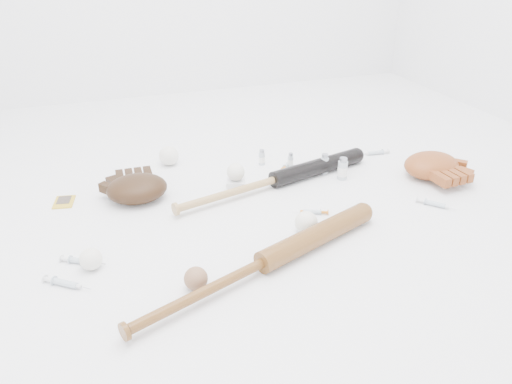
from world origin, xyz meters
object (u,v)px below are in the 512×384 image
object	(u,v)px
bat_dark	(275,180)
bat_wood	(264,262)
pedestal	(236,184)
glove_dark	(137,188)

from	to	relation	value
bat_dark	bat_wood	bearing A→B (deg)	-128.93
bat_wood	pedestal	xyz separation A→B (m)	(0.08, 0.53, -0.02)
bat_dark	glove_dark	distance (m)	0.52
glove_dark	bat_dark	bearing A→B (deg)	-6.63
bat_dark	bat_wood	xyz separation A→B (m)	(-0.23, -0.50, 0.00)
bat_dark	pedestal	bearing A→B (deg)	151.96
glove_dark	bat_wood	bearing A→B (deg)	-61.91
bat_wood	glove_dark	size ratio (longest dim) A/B	3.58
bat_wood	glove_dark	distance (m)	0.64
bat_dark	glove_dark	bearing A→B (deg)	157.66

